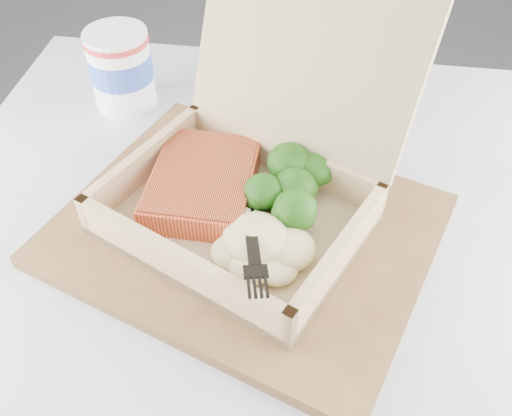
{
  "coord_description": "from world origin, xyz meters",
  "views": [
    {
      "loc": [
        0.49,
        -0.76,
        1.12
      ],
      "look_at": [
        0.5,
        -0.39,
        0.74
      ],
      "focal_mm": 40.0,
      "sensor_mm": 36.0,
      "label": 1
    }
  ],
  "objects_px": {
    "paper_cup": "(121,67)",
    "takeout_container": "(259,162)",
    "cafe_table": "(259,340)",
    "serving_tray": "(246,230)"
  },
  "relations": [
    {
      "from": "paper_cup",
      "to": "takeout_container",
      "type": "bearing_deg",
      "value": -51.35
    },
    {
      "from": "cafe_table",
      "to": "takeout_container",
      "type": "xyz_separation_m",
      "value": [
        0.0,
        0.04,
        0.25
      ]
    },
    {
      "from": "serving_tray",
      "to": "paper_cup",
      "type": "height_order",
      "value": "paper_cup"
    },
    {
      "from": "serving_tray",
      "to": "takeout_container",
      "type": "distance_m",
      "value": 0.07
    },
    {
      "from": "cafe_table",
      "to": "serving_tray",
      "type": "height_order",
      "value": "serving_tray"
    },
    {
      "from": "cafe_table",
      "to": "takeout_container",
      "type": "relative_size",
      "value": 2.5
    },
    {
      "from": "serving_tray",
      "to": "takeout_container",
      "type": "height_order",
      "value": "takeout_container"
    },
    {
      "from": "cafe_table",
      "to": "takeout_container",
      "type": "bearing_deg",
      "value": 89.55
    },
    {
      "from": "takeout_container",
      "to": "paper_cup",
      "type": "distance_m",
      "value": 0.25
    },
    {
      "from": "serving_tray",
      "to": "paper_cup",
      "type": "bearing_deg",
      "value": 122.01
    }
  ]
}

